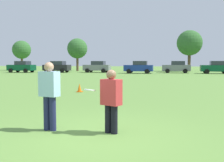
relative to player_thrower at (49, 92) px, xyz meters
name	(u,v)px	position (x,y,z in m)	size (l,w,h in m)	color
ground_plane	(94,135)	(1.18, -0.25, -0.94)	(189.29, 189.29, 0.00)	#608C3D
player_thrower	(49,92)	(0.00, 0.00, 0.00)	(0.52, 0.37, 1.67)	#1E234C
player_defender	(111,98)	(1.53, 0.02, -0.11)	(0.53, 0.45, 1.50)	black
frisbee	(90,90)	(1.03, -0.05, 0.08)	(0.27, 0.27, 0.08)	white
traffic_cone	(80,88)	(-1.72, 8.01, -0.72)	(0.32, 0.32, 0.48)	#D8590C
parked_car_near_left	(22,67)	(-18.82, 32.38, -0.02)	(4.28, 2.37, 1.82)	#0C4C2D
parked_car_mid_left	(57,67)	(-13.34, 33.54, -0.02)	(4.28, 2.37, 1.82)	black
parked_car_center	(97,67)	(-7.00, 34.55, -0.02)	(4.28, 2.37, 1.82)	slate
parked_car_mid_right	(139,67)	(-0.22, 32.47, -0.02)	(4.28, 2.37, 1.82)	navy
parked_car_near_right	(177,67)	(5.34, 35.17, -0.02)	(4.28, 2.37, 1.82)	slate
parked_car_far_right	(216,67)	(10.75, 33.51, -0.02)	(4.28, 2.37, 1.82)	#0C4C2D
tree_west_oak	(22,50)	(-24.68, 42.96, 3.17)	(3.68, 3.68, 5.98)	brown
tree_west_maple	(77,49)	(-12.14, 40.38, 3.18)	(3.69, 3.69, 6.00)	brown
tree_center_elm	(190,43)	(8.02, 42.71, 4.10)	(4.51, 4.51, 7.33)	brown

